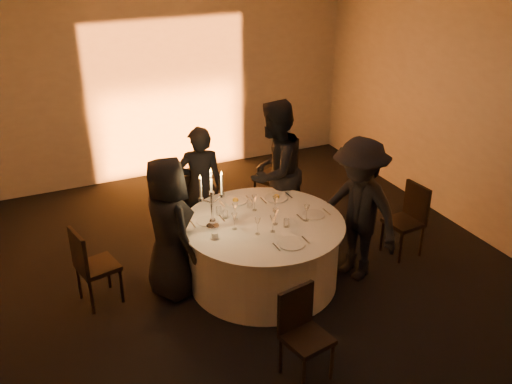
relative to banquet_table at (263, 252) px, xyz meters
name	(u,v)px	position (x,y,z in m)	size (l,w,h in m)	color
floor	(263,280)	(0.00, 0.00, -0.38)	(7.00, 7.00, 0.00)	black
ceiling	(265,12)	(0.00, 0.00, 2.62)	(7.00, 7.00, 0.00)	white
wall_back	(168,82)	(0.00, 3.50, 1.12)	(7.00, 7.00, 0.00)	beige
wall_right	(482,122)	(3.00, 0.00, 1.12)	(7.00, 7.00, 0.00)	beige
uplighter_fixture	(179,175)	(0.00, 3.20, -0.33)	(0.25, 0.12, 0.10)	black
banquet_table	(263,252)	(0.00, 0.00, 0.00)	(1.80, 1.80, 0.77)	black
chair_left	(90,263)	(-1.84, 0.38, 0.12)	(0.47, 0.47, 0.91)	black
chair_back_left	(187,200)	(-0.44, 1.41, 0.11)	(0.48, 0.48, 0.89)	black
chair_back_right	(280,173)	(0.94, 1.45, 0.23)	(0.64, 0.64, 1.07)	black
chair_right	(409,216)	(1.89, -0.16, 0.12)	(0.43, 0.43, 0.90)	black
chair_front	(302,329)	(-0.31, -1.47, 0.10)	(0.45, 0.45, 0.87)	black
guest_left	(169,228)	(-1.01, 0.24, 0.42)	(0.79, 0.51, 1.61)	black
guest_back_left	(201,186)	(-0.32, 1.16, 0.40)	(0.57, 0.37, 1.56)	black
guest_back_right	(274,172)	(0.56, 0.87, 0.54)	(0.90, 0.70, 1.85)	black
guest_right	(358,210)	(1.03, -0.31, 0.46)	(1.09, 0.63, 1.69)	black
plate_left	(208,221)	(-0.56, 0.26, 0.39)	(0.36, 0.25, 0.01)	white
plate_back_left	(235,200)	(-0.09, 0.59, 0.40)	(0.36, 0.27, 0.08)	white
plate_back_right	(276,197)	(0.39, 0.47, 0.40)	(0.35, 0.28, 0.08)	white
plate_right	(314,215)	(0.58, -0.09, 0.39)	(0.36, 0.25, 0.01)	white
plate_front	(291,243)	(0.06, -0.54, 0.39)	(0.36, 0.29, 0.01)	white
coffee_cup	(215,235)	(-0.61, -0.10, 0.42)	(0.11, 0.11, 0.07)	white
candelabra	(212,207)	(-0.55, 0.12, 0.63)	(0.29, 0.14, 0.70)	silver
wine_glass_a	(307,209)	(0.45, -0.16, 0.52)	(0.07, 0.07, 0.19)	silver
wine_glass_b	(258,223)	(-0.17, -0.21, 0.52)	(0.07, 0.07, 0.19)	silver
wine_glass_c	(235,208)	(-0.26, 0.19, 0.52)	(0.07, 0.07, 0.19)	silver
wine_glass_d	(255,200)	(0.03, 0.30, 0.52)	(0.07, 0.07, 0.19)	silver
wine_glass_e	(276,213)	(0.10, -0.10, 0.52)	(0.07, 0.07, 0.19)	silver
wine_glass_f	(275,201)	(0.23, 0.18, 0.52)	(0.07, 0.07, 0.19)	silver
wine_glass_g	(234,218)	(-0.35, -0.01, 0.52)	(0.07, 0.07, 0.19)	silver
wine_glass_h	(273,220)	(0.00, -0.23, 0.52)	(0.07, 0.07, 0.19)	silver
tumbler_a	(225,214)	(-0.35, 0.26, 0.43)	(0.07, 0.07, 0.09)	silver
tumbler_b	(219,211)	(-0.38, 0.37, 0.43)	(0.07, 0.07, 0.09)	silver
tumbler_c	(287,223)	(0.18, -0.20, 0.43)	(0.07, 0.07, 0.09)	silver
tumbler_d	(250,204)	(0.01, 0.39, 0.43)	(0.07, 0.07, 0.09)	silver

